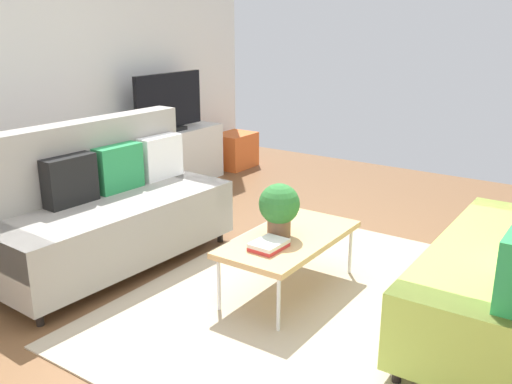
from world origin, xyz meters
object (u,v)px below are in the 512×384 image
Objects in this scene: potted_plant at (279,207)px; couch_beige at (106,208)px; tv at (169,103)px; table_book_0 at (269,247)px; tv_console at (170,159)px; vase_1 at (137,127)px; coffee_table at (290,240)px; bottle_0 at (154,128)px; storage_trunk at (235,150)px; vase_0 at (127,133)px.

couch_beige is at bearing 104.26° from potted_plant.
tv is 2.69× the size of potted_plant.
tv_console is at bearing 55.04° from table_book_0.
couch_beige is 9.72× the size of vase_1.
bottle_0 is at bearing 63.67° from coffee_table.
bottle_0 is at bearing 62.34° from potted_plant.
couch_beige is at bearing -150.65° from tv.
vase_0 is at bearing 174.90° from storage_trunk.
couch_beige reaches higher than potted_plant.
tv_console is at bearing 174.81° from storage_trunk.
table_book_0 is 2.81m from vase_0.
couch_beige is 3.72× the size of storage_trunk.
storage_trunk is 1.62m from vase_1.
couch_beige is at bearing -142.15° from vase_1.
potted_plant reaches higher than tv_console.
coffee_table is 2.93m from tv.
couch_beige is at bearing 105.11° from coffee_table.
couch_beige is at bearing -150.19° from tv_console.
potted_plant is 2.71m from vase_1.
potted_plant is 0.31m from table_book_0.
bottle_0 is (1.48, 2.45, 0.29)m from table_book_0.
coffee_table is at bearing -116.33° from bottle_0.
table_book_0 is (-0.23, -0.07, -0.20)m from potted_plant.
couch_beige is at bearing -161.93° from storage_trunk.
tv reaches higher than table_book_0.
coffee_table is 7.09× the size of bottle_0.
couch_beige reaches higher than storage_trunk.
table_book_0 is 1.21× the size of vase_1.
bottle_0 is at bearing 58.93° from table_book_0.
coffee_table is 2.77m from vase_1.
tv_console is 7.03× the size of vase_1.
tv_console reaches higher than table_book_0.
tv_console reaches higher than coffee_table.
storage_trunk reaches higher than coffee_table.
tv is (0.00, -0.02, 0.63)m from tv_console.
tv_console is 10.62× the size of vase_0.
vase_1 is (1.05, 2.54, 0.35)m from coffee_table.
storage_trunk is at bearing 40.08° from table_book_0.
potted_plant is (-1.52, -2.43, 0.31)m from tv_console.
vase_1 is (1.09, 2.48, 0.11)m from potted_plant.
vase_1 is at bearing 173.28° from tv_console.
vase_0 is 0.66× the size of vase_1.
bottle_0 is (0.16, -0.09, -0.02)m from vase_1.
table_book_0 is at bearing -124.96° from tv_console.
bottle_0 reaches higher than storage_trunk.
tv_console is 2.88m from potted_plant.
vase_1 reaches higher than coffee_table.
vase_0 is (0.94, 2.48, 0.08)m from potted_plant.
bottle_0 reaches higher than potted_plant.
coffee_table is 0.25m from potted_plant.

